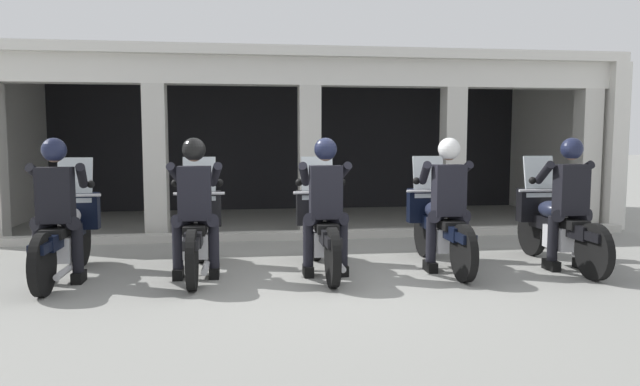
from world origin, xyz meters
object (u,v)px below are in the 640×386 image
Objects in this scene: police_officer_center at (325,195)px; police_officer_far_right at (569,192)px; motorcycle_far_left at (66,233)px; motorcycle_center at (322,229)px; police_officer_far_left at (56,198)px; police_officer_right at (448,193)px; motorcycle_right at (439,226)px; motorcycle_left at (198,230)px; police_officer_left at (195,196)px; motorcycle_far_right at (555,225)px.

police_officer_far_right is at bearing -4.45° from police_officer_center.
motorcycle_far_left is 1.00× the size of motorcycle_center.
police_officer_right is at bearing 0.04° from police_officer_far_left.
motorcycle_far_left is 4.40m from motorcycle_right.
police_officer_right is (-0.00, -0.28, 0.44)m from motorcycle_right.
motorcycle_right is at bearing 0.04° from motorcycle_far_left.
police_officer_right is at bearing -11.46° from motorcycle_left.
police_officer_center is (1.47, -0.07, 0.00)m from police_officer_left.
police_officer_left is at bearing 176.76° from motorcycle_right.
motorcycle_far_left is 0.52m from police_officer_far_left.
police_officer_right reaches higher than motorcycle_center.
police_officer_center is at bearing -92.95° from motorcycle_center.
motorcycle_left is 1.00× the size of motorcycle_right.
police_officer_center is 1.56m from motorcycle_right.
police_officer_far_left is 0.78× the size of motorcycle_left.
police_officer_far_left is 1.00× the size of police_officer_left.
police_officer_center is 1.47m from police_officer_right.
police_officer_far_left reaches higher than motorcycle_right.
motorcycle_right is at bearing 81.67° from police_officer_right.
motorcycle_right is at bearing 3.73° from police_officer_far_left.
police_officer_left and police_officer_far_right have the same top height.
motorcycle_center is at bearing 4.87° from police_officer_far_left.
motorcycle_left is (1.47, 0.03, 0.00)m from motorcycle_far_left.
police_officer_far_left is 1.00× the size of police_officer_far_right.
police_officer_left is 1.55m from motorcycle_center.
police_officer_right is at bearing -3.65° from motorcycle_far_left.
motorcycle_left is 1.29× the size of police_officer_right.
police_officer_far_left is at bearing -90.11° from motorcycle_far_left.
police_officer_left and police_officer_center have the same top height.
police_officer_right is at bearing -1.41° from police_officer_center.
police_officer_center is at bearing 173.21° from police_officer_right.
motorcycle_right is at bearing 175.01° from motorcycle_far_right.
motorcycle_right is at bearing -0.41° from police_officer_left.
motorcycle_right is (4.40, -0.01, 0.00)m from motorcycle_far_left.
police_officer_right is at bearing -98.33° from motorcycle_right.
motorcycle_far_right is at bearing -12.86° from motorcycle_right.
police_officer_far_right is at bearing -90.45° from motorcycle_far_right.
police_officer_far_right is at bearing -1.13° from police_officer_far_left.
police_officer_right is at bearing -5.94° from police_officer_left.
motorcycle_right is (1.47, 0.32, -0.44)m from police_officer_center.
motorcycle_center is 0.52m from police_officer_center.
police_officer_left is 2.98m from motorcycle_right.
police_officer_far_left is at bearing -173.28° from motorcycle_left.
police_officer_left is at bearing -95.50° from motorcycle_left.
motorcycle_far_left is 1.29× the size of police_officer_center.
police_officer_center is 2.93m from police_officer_far_right.
motorcycle_left is 2.98m from police_officer_right.
police_officer_far_right is (1.47, -0.12, 0.00)m from police_officer_right.
motorcycle_right is at bearing -5.94° from motorcycle_left.
police_officer_center is at bearing -18.76° from motorcycle_left.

